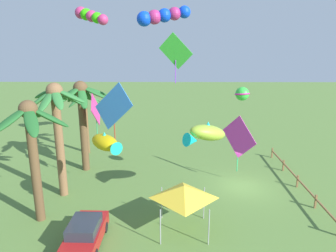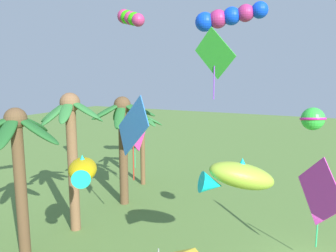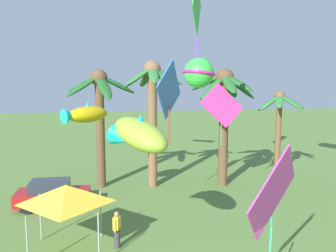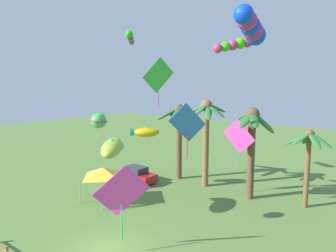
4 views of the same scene
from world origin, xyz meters
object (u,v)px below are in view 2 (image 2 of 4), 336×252
at_px(kite_fish_3, 83,170).
at_px(kite_ball_6, 313,119).
at_px(kite_diamond_1, 133,127).
at_px(kite_diamond_5, 135,132).
at_px(kite_tube_8, 228,17).
at_px(palm_tree_0, 71,132).
at_px(kite_fish_4, 238,176).
at_px(palm_tree_2, 123,126).
at_px(kite_diamond_2, 215,54).
at_px(palm_tree_3, 17,149).
at_px(kite_diamond_7, 320,192).
at_px(kite_tube_9, 130,18).
at_px(palm_tree_1, 143,130).

height_order(kite_fish_3, kite_ball_6, kite_ball_6).
relative_size(kite_diamond_1, kite_diamond_5, 1.21).
bearing_deg(kite_tube_8, palm_tree_0, 135.07).
bearing_deg(kite_fish_4, kite_ball_6, -56.33).
distance_m(palm_tree_2, kite_diamond_1, 5.27).
bearing_deg(palm_tree_2, palm_tree_0, 174.53).
distance_m(kite_diamond_1, kite_diamond_2, 5.61).
distance_m(palm_tree_0, kite_tube_8, 11.89).
relative_size(palm_tree_3, kite_diamond_5, 1.98).
height_order(kite_fish_3, kite_diamond_7, kite_fish_3).
distance_m(palm_tree_0, kite_fish_4, 9.99).
height_order(kite_fish_3, kite_fish_4, kite_fish_4).
height_order(palm_tree_3, kite_diamond_5, palm_tree_3).
height_order(kite_diamond_2, kite_fish_4, kite_diamond_2).
bearing_deg(kite_fish_4, kite_diamond_2, 35.96).
xyz_separation_m(palm_tree_3, kite_diamond_5, (7.31, -2.09, -0.21)).
xyz_separation_m(palm_tree_0, kite_diamond_1, (0.50, -3.74, 0.47)).
relative_size(kite_fish_4, kite_tube_8, 0.74).
xyz_separation_m(palm_tree_3, kite_diamond_2, (4.30, -8.37, 4.47)).
xyz_separation_m(palm_tree_2, kite_fish_4, (-6.12, -9.40, -0.51)).
distance_m(palm_tree_0, kite_diamond_2, 9.03).
bearing_deg(kite_fish_3, kite_tube_8, -14.98).
relative_size(palm_tree_2, kite_fish_3, 2.94).
relative_size(kite_ball_6, kite_tube_8, 0.31).
height_order(palm_tree_0, palm_tree_3, palm_tree_0).
xyz_separation_m(kite_diamond_2, kite_fish_3, (-4.85, 3.94, -4.77)).
bearing_deg(kite_tube_8, kite_diamond_7, -127.60).
bearing_deg(kite_diamond_1, palm_tree_3, 132.45).
xyz_separation_m(kite_diamond_2, kite_tube_9, (2.49, 6.15, 2.43)).
bearing_deg(kite_diamond_5, kite_diamond_7, -98.43).
relative_size(palm_tree_2, kite_diamond_1, 1.65).
bearing_deg(palm_tree_1, kite_fish_3, -160.50).
bearing_deg(kite_fish_3, kite_fish_4, -68.68).
height_order(kite_diamond_5, kite_diamond_7, kite_diamond_5).
relative_size(kite_fish_3, kite_fish_4, 0.79).
relative_size(palm_tree_2, kite_ball_6, 5.55).
relative_size(palm_tree_1, kite_tube_9, 2.24).
height_order(kite_diamond_2, kite_tube_8, kite_tube_8).
height_order(palm_tree_3, kite_tube_8, kite_tube_8).
bearing_deg(kite_diamond_1, palm_tree_0, 97.59).
height_order(palm_tree_2, kite_tube_9, kite_tube_9).
height_order(kite_diamond_1, kite_diamond_2, kite_diamond_2).
relative_size(kite_diamond_1, kite_ball_6, 3.36).
height_order(palm_tree_1, palm_tree_2, palm_tree_2).
bearing_deg(kite_diamond_2, kite_ball_6, -101.62).
bearing_deg(palm_tree_3, kite_diamond_2, -62.82).
bearing_deg(kite_diamond_5, kite_ball_6, -110.16).
distance_m(palm_tree_3, kite_fish_3, 4.48).
bearing_deg(palm_tree_3, kite_fish_4, -80.47).
height_order(kite_diamond_7, kite_tube_8, kite_tube_8).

